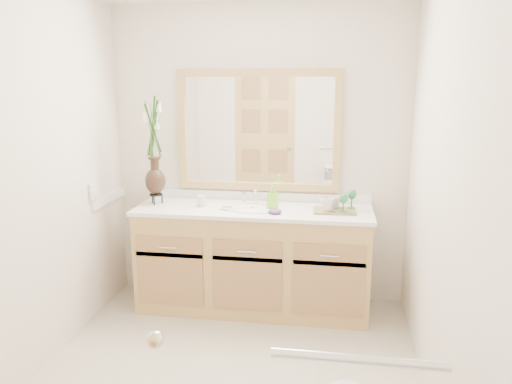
% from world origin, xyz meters
% --- Properties ---
extents(floor, '(2.60, 2.60, 0.00)m').
position_xyz_m(floor, '(0.00, 0.00, 0.00)').
color(floor, '#BEB6A2').
rests_on(floor, ground).
extents(wall_back, '(2.40, 0.02, 2.40)m').
position_xyz_m(wall_back, '(0.00, 1.30, 1.20)').
color(wall_back, white).
rests_on(wall_back, floor).
extents(wall_front, '(2.40, 0.02, 2.40)m').
position_xyz_m(wall_front, '(0.00, -1.30, 1.20)').
color(wall_front, white).
rests_on(wall_front, floor).
extents(wall_left, '(0.02, 2.60, 2.40)m').
position_xyz_m(wall_left, '(-1.20, 0.00, 1.20)').
color(wall_left, white).
rests_on(wall_left, floor).
extents(wall_right, '(0.02, 2.60, 2.40)m').
position_xyz_m(wall_right, '(1.20, 0.00, 1.20)').
color(wall_right, white).
rests_on(wall_right, floor).
extents(vanity, '(1.80, 0.55, 0.80)m').
position_xyz_m(vanity, '(0.00, 1.01, 0.40)').
color(vanity, tan).
rests_on(vanity, floor).
extents(counter, '(1.84, 0.57, 0.03)m').
position_xyz_m(counter, '(0.00, 1.01, 0.82)').
color(counter, white).
rests_on(counter, vanity).
extents(sink, '(0.38, 0.34, 0.23)m').
position_xyz_m(sink, '(0.00, 1.00, 0.78)').
color(sink, white).
rests_on(sink, counter).
extents(mirror, '(1.32, 0.04, 0.97)m').
position_xyz_m(mirror, '(0.00, 1.28, 1.41)').
color(mirror, white).
rests_on(mirror, wall_back).
extents(switch_plate, '(0.02, 0.12, 0.12)m').
position_xyz_m(switch_plate, '(-1.19, 0.76, 0.98)').
color(switch_plate, white).
rests_on(switch_plate, wall_left).
extents(door, '(0.80, 0.03, 2.00)m').
position_xyz_m(door, '(-0.30, -1.29, 1.00)').
color(door, tan).
rests_on(door, floor).
extents(grab_bar, '(0.55, 0.03, 0.03)m').
position_xyz_m(grab_bar, '(0.70, -1.27, 0.95)').
color(grab_bar, silver).
rests_on(grab_bar, wall_front).
extents(flower_vase, '(0.19, 0.19, 0.78)m').
position_xyz_m(flower_vase, '(-0.79, 1.04, 1.36)').
color(flower_vase, black).
rests_on(flower_vase, counter).
extents(tumbler, '(0.07, 0.07, 0.09)m').
position_xyz_m(tumbler, '(-0.41, 1.01, 0.87)').
color(tumbler, beige).
rests_on(tumbler, counter).
extents(soap_dish, '(0.11, 0.11, 0.04)m').
position_xyz_m(soap_dish, '(-0.19, 0.95, 0.84)').
color(soap_dish, beige).
rests_on(soap_dish, counter).
extents(soap_bottle, '(0.08, 0.08, 0.16)m').
position_xyz_m(soap_bottle, '(0.15, 1.06, 0.91)').
color(soap_bottle, '#7BDE34').
rests_on(soap_bottle, counter).
extents(purple_dish, '(0.12, 0.10, 0.04)m').
position_xyz_m(purple_dish, '(0.19, 0.87, 0.85)').
color(purple_dish, '#59297B').
rests_on(purple_dish, counter).
extents(tray, '(0.33, 0.23, 0.02)m').
position_xyz_m(tray, '(0.63, 1.00, 0.84)').
color(tray, olive).
rests_on(tray, counter).
extents(mug_left, '(0.11, 0.11, 0.11)m').
position_xyz_m(mug_left, '(0.57, 0.96, 0.90)').
color(mug_left, beige).
rests_on(mug_left, tray).
extents(mug_right, '(0.13, 0.13, 0.10)m').
position_xyz_m(mug_right, '(0.63, 1.06, 0.89)').
color(mug_right, beige).
rests_on(mug_right, tray).
extents(goblet_front, '(0.06, 0.06, 0.14)m').
position_xyz_m(goblet_front, '(0.69, 0.95, 0.94)').
color(goblet_front, '#25713F').
rests_on(goblet_front, tray).
extents(goblet_back, '(0.07, 0.07, 0.15)m').
position_xyz_m(goblet_back, '(0.75, 1.07, 0.95)').
color(goblet_back, '#25713F').
rests_on(goblet_back, tray).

